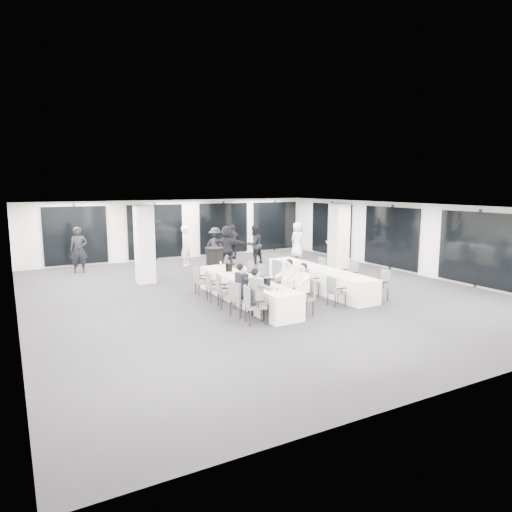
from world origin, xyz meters
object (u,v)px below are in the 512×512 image
Objects in this scene: cocktail_table at (215,261)px; chair_main_right_second at (291,289)px; standing_guest_f at (227,243)px; standing_guest_h at (333,242)px; chair_main_left_far at (200,279)px; chair_main_right_near at (306,294)px; chair_side_right_mid at (350,274)px; chair_main_left_near at (252,303)px; chair_side_left_mid at (308,280)px; standing_guest_b at (254,242)px; chair_main_right_fourth at (258,278)px; chair_side_left_near at (335,289)px; chair_main_left_fourth at (212,285)px; standing_guest_g at (79,247)px; standing_guest_a at (186,243)px; chair_main_left_mid at (224,289)px; chair_side_right_far at (319,268)px; chair_main_right_far at (247,273)px; banquet_table_side at (318,279)px; standing_guest_e at (298,238)px; standing_guest_d at (233,240)px; chair_main_right_mid at (275,283)px; ice_bucket_far at (229,267)px; standing_guest_c at (215,244)px; banquet_table_main at (245,290)px; chair_main_left_second at (239,297)px; chair_side_left_far at (280,271)px; chair_side_right_near at (381,283)px; ice_bucket_near at (267,282)px.

chair_main_right_second is (-0.11, -5.65, 0.02)m from cocktail_table.
standing_guest_f reaches higher than standing_guest_h.
chair_main_right_near is (1.66, -3.48, 0.06)m from chair_main_left_far.
chair_main_left_near is at bearing 116.82° from chair_side_right_mid.
standing_guest_b reaches higher than chair_side_left_mid.
chair_main_right_second is (1.67, 0.78, 0.00)m from chair_main_left_near.
chair_main_right_fourth is at bearing -124.89° from chair_side_left_mid.
chair_main_left_fourth is at bearing -123.75° from chair_side_left_near.
standing_guest_g reaches higher than chair_main_left_near.
standing_guest_f reaches higher than standing_guest_a.
chair_side_right_far is at bearing 122.66° from chair_main_left_mid.
banquet_table_side is at bearing -110.81° from chair_main_right_far.
standing_guest_e reaches higher than chair_side_right_far.
standing_guest_d reaches higher than chair_side_right_mid.
chair_main_right_mid is 3.87× the size of ice_bucket_far.
standing_guest_f is (-1.46, 6.52, 0.40)m from chair_side_right_mid.
standing_guest_e reaches higher than chair_side_left_near.
standing_guest_d reaches higher than standing_guest_c.
standing_guest_f is at bearing 65.55° from ice_bucket_far.
ice_bucket_far is at bearing 26.19° from chair_main_right_mid.
standing_guest_a is at bearing -178.80° from chair_main_left_mid.
chair_main_left_fourth is at bearing 96.80° from chair_main_right_fourth.
chair_main_right_far is (0.83, 1.48, 0.18)m from banquet_table_main.
chair_side_right_far is (0.83, 1.09, 0.13)m from banquet_table_side.
standing_guest_c is at bearing -1.29° from standing_guest_g.
standing_guest_e is at bearing 123.69° from chair_main_left_second.
chair_side_left_near is at bearing 158.22° from chair_side_right_far.
chair_side_right_near is at bearing 17.40° from chair_side_left_far.
chair_main_right_second reaches higher than chair_main_left_second.
ice_bucket_near is (-3.48, -7.14, -0.11)m from standing_guest_b.
chair_main_right_near is 1.06× the size of chair_side_left_mid.
standing_guest_e is (7.02, 8.41, 0.42)m from chair_main_left_near.
standing_guest_a is 1.01× the size of standing_guest_b.
cocktail_table is 4.19× the size of ice_bucket_far.
chair_side_right_far is at bearing -73.77° from chair_main_right_fourth.
standing_guest_e is (2.44, 8.20, 0.43)m from chair_side_right_near.
chair_main_left_mid is at bearing 85.23° from chair_main_right_mid.
chair_main_left_mid is at bearing -149.46° from standing_guest_a.
chair_main_left_mid is 4.59m from chair_side_right_mid.
standing_guest_g is at bearing -146.62° from chair_main_left_mid.
chair_side_left_mid is 0.51× the size of standing_guest_c.
standing_guest_c is (1.25, -0.31, -0.06)m from standing_guest_a.
standing_guest_a is at bearing 4.43° from chair_main_right_fourth.
standing_guest_c reaches higher than chair_main_left_far.
standing_guest_f reaches higher than chair_main_left_mid.
chair_side_right_mid is at bearing -22.14° from ice_bucket_far.
chair_side_left_far is at bearing 52.09° from ice_bucket_near.
chair_side_left_near is (2.92, -2.19, -0.01)m from chair_main_left_fourth.
standing_guest_h reaches higher than banquet_table_side.
chair_main_right_fourth is 1.01m from ice_bucket_far.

